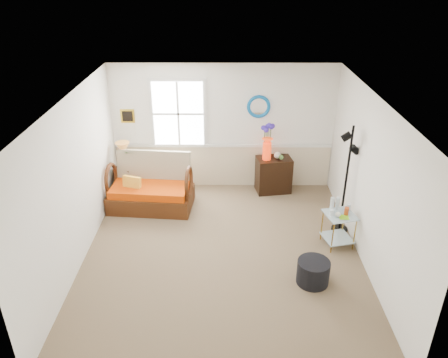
{
  "coord_description": "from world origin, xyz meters",
  "views": [
    {
      "loc": [
        0.05,
        -5.88,
        4.35
      ],
      "look_at": [
        0.02,
        0.54,
        1.12
      ],
      "focal_mm": 35.0,
      "sensor_mm": 36.0,
      "label": 1
    }
  ],
  "objects_px": {
    "loveseat": "(150,183)",
    "cabinet": "(273,175)",
    "ottoman": "(313,272)",
    "side_table": "(338,230)",
    "floor_lamp": "(346,181)",
    "lamp_stand": "(126,181)"
  },
  "relations": [
    {
      "from": "side_table",
      "to": "ottoman",
      "type": "height_order",
      "value": "side_table"
    },
    {
      "from": "loveseat",
      "to": "ottoman",
      "type": "relative_size",
      "value": 3.24
    },
    {
      "from": "loveseat",
      "to": "cabinet",
      "type": "distance_m",
      "value": 2.53
    },
    {
      "from": "cabinet",
      "to": "floor_lamp",
      "type": "distance_m",
      "value": 1.92
    },
    {
      "from": "lamp_stand",
      "to": "cabinet",
      "type": "bearing_deg",
      "value": 3.02
    },
    {
      "from": "side_table",
      "to": "floor_lamp",
      "type": "bearing_deg",
      "value": 70.86
    },
    {
      "from": "ottoman",
      "to": "cabinet",
      "type": "bearing_deg",
      "value": 96.26
    },
    {
      "from": "side_table",
      "to": "ottoman",
      "type": "distance_m",
      "value": 1.14
    },
    {
      "from": "lamp_stand",
      "to": "floor_lamp",
      "type": "distance_m",
      "value": 4.36
    },
    {
      "from": "lamp_stand",
      "to": "side_table",
      "type": "distance_m",
      "value": 4.32
    },
    {
      "from": "loveseat",
      "to": "lamp_stand",
      "type": "bearing_deg",
      "value": 144.47
    },
    {
      "from": "floor_lamp",
      "to": "ottoman",
      "type": "relative_size",
      "value": 4.06
    },
    {
      "from": "ottoman",
      "to": "loveseat",
      "type": "bearing_deg",
      "value": 140.9
    },
    {
      "from": "loveseat",
      "to": "ottoman",
      "type": "bearing_deg",
      "value": -34.0
    },
    {
      "from": "lamp_stand",
      "to": "side_table",
      "type": "bearing_deg",
      "value": -24.28
    },
    {
      "from": "side_table",
      "to": "cabinet",
      "type": "bearing_deg",
      "value": 114.99
    },
    {
      "from": "loveseat",
      "to": "floor_lamp",
      "type": "bearing_deg",
      "value": -7.85
    },
    {
      "from": "lamp_stand",
      "to": "cabinet",
      "type": "distance_m",
      "value": 3.04
    },
    {
      "from": "cabinet",
      "to": "side_table",
      "type": "distance_m",
      "value": 2.14
    },
    {
      "from": "side_table",
      "to": "floor_lamp",
      "type": "height_order",
      "value": "floor_lamp"
    },
    {
      "from": "lamp_stand",
      "to": "floor_lamp",
      "type": "relative_size",
      "value": 0.31
    },
    {
      "from": "cabinet",
      "to": "ottoman",
      "type": "height_order",
      "value": "cabinet"
    }
  ]
}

